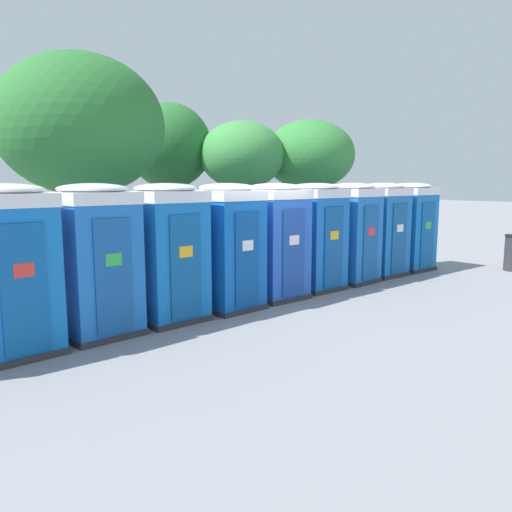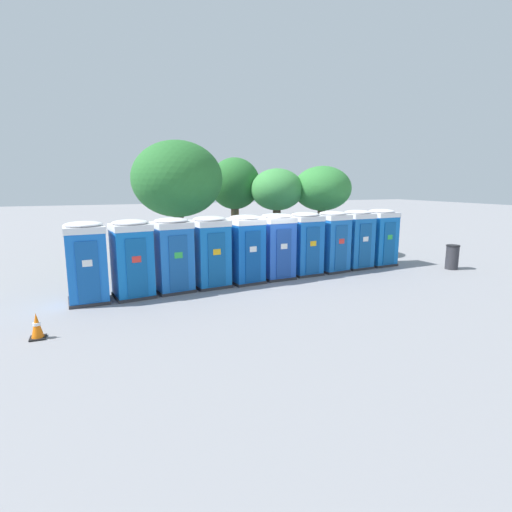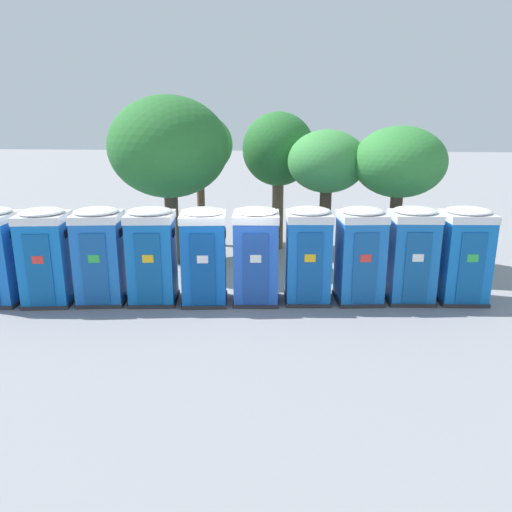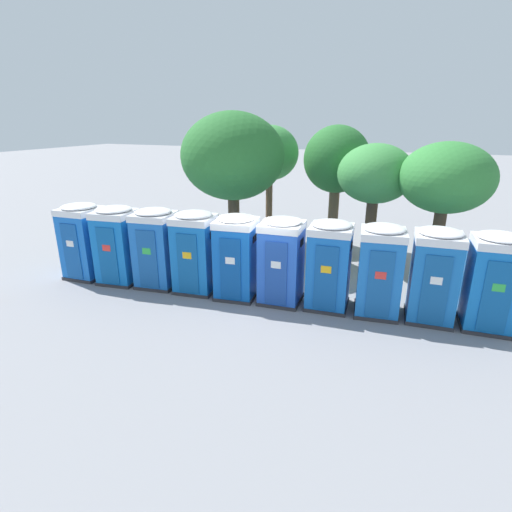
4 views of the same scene
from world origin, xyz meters
The scene contains 15 objects.
ground_plane centered at (0.00, 0.00, 0.00)m, with size 120.00×120.00×0.00m, color gray.
portapotty_1 centered at (-4.73, -0.79, 1.28)m, with size 1.37×1.36×2.54m.
portapotty_2 centered at (-3.38, -0.57, 1.28)m, with size 1.38×1.36×2.54m.
portapotty_3 centered at (-2.02, -0.44, 1.28)m, with size 1.36×1.34×2.54m.
portapotty_4 centered at (-0.65, -0.37, 1.28)m, with size 1.33×1.35×2.54m.
portapotty_5 centered at (0.71, -0.19, 1.28)m, with size 1.28×1.28×2.54m.
portapotty_6 centered at (2.06, -0.01, 1.28)m, with size 1.27×1.29×2.54m.
portapotty_7 centered at (3.43, 0.10, 1.28)m, with size 1.33×1.34×2.54m.
portapotty_8 centered at (4.78, 0.27, 1.28)m, with size 1.28×1.28×2.54m.
portapotty_9 centered at (6.15, 0.37, 1.28)m, with size 1.30×1.28×2.54m.
street_tree_0 centered at (2.65, 3.94, 3.31)m, with size 2.58×2.58×4.39m.
street_tree_1 centered at (0.99, 5.45, 3.60)m, with size 2.57×2.57×4.96m.
street_tree_2 centered at (-1.96, 5.82, 3.74)m, with size 2.46×2.46×4.93m.
street_tree_3 centered at (-2.39, 3.12, 3.82)m, with size 3.82×3.82×5.45m.
street_tree_4 centered at (4.87, 3.37, 3.37)m, with size 2.89×2.89×4.52m.
Camera 1 is at (-6.03, -8.75, 2.55)m, focal length 35.00 mm.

